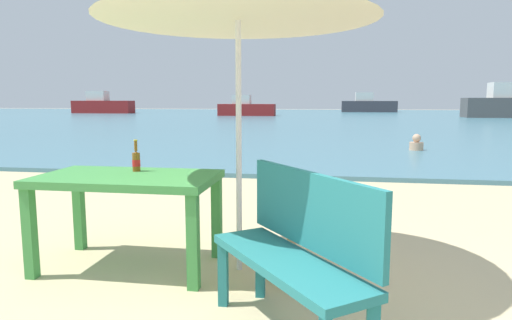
{
  "coord_description": "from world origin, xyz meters",
  "views": [
    {
      "loc": [
        0.21,
        -2.48,
        1.36
      ],
      "look_at": [
        -0.68,
        3.0,
        0.6
      ],
      "focal_mm": 31.35,
      "sensor_mm": 36.0,
      "label": 1
    }
  ],
  "objects_px": {
    "bench_teal_center": "(296,245)",
    "boat_cargo_ship": "(246,108)",
    "picnic_table_green": "(128,188)",
    "side_table_wood": "(292,235)",
    "swimmer_person": "(416,144)",
    "boat_ferry": "(102,105)",
    "beer_bottle_amber": "(136,160)",
    "boat_barge": "(368,105)"
  },
  "relations": [
    {
      "from": "boat_cargo_ship",
      "to": "boat_ferry",
      "type": "height_order",
      "value": "boat_ferry"
    },
    {
      "from": "bench_teal_center",
      "to": "boat_barge",
      "type": "distance_m",
      "value": 44.61
    },
    {
      "from": "side_table_wood",
      "to": "boat_ferry",
      "type": "height_order",
      "value": "boat_ferry"
    },
    {
      "from": "boat_ferry",
      "to": "picnic_table_green",
      "type": "bearing_deg",
      "value": -61.63
    },
    {
      "from": "boat_ferry",
      "to": "boat_barge",
      "type": "bearing_deg",
      "value": 17.44
    },
    {
      "from": "bench_teal_center",
      "to": "boat_cargo_ship",
      "type": "height_order",
      "value": "boat_cargo_ship"
    },
    {
      "from": "bench_teal_center",
      "to": "boat_cargo_ship",
      "type": "distance_m",
      "value": 32.89
    },
    {
      "from": "picnic_table_green",
      "to": "side_table_wood",
      "type": "height_order",
      "value": "picnic_table_green"
    },
    {
      "from": "swimmer_person",
      "to": "boat_cargo_ship",
      "type": "bearing_deg",
      "value": 110.66
    },
    {
      "from": "beer_bottle_amber",
      "to": "side_table_wood",
      "type": "height_order",
      "value": "beer_bottle_amber"
    },
    {
      "from": "picnic_table_green",
      "to": "bench_teal_center",
      "type": "bearing_deg",
      "value": -31.35
    },
    {
      "from": "bench_teal_center",
      "to": "swimmer_person",
      "type": "relative_size",
      "value": 2.86
    },
    {
      "from": "picnic_table_green",
      "to": "boat_ferry",
      "type": "bearing_deg",
      "value": 118.37
    },
    {
      "from": "beer_bottle_amber",
      "to": "swimmer_person",
      "type": "relative_size",
      "value": 0.65
    },
    {
      "from": "beer_bottle_amber",
      "to": "swimmer_person",
      "type": "xyz_separation_m",
      "value": [
        3.78,
        8.27,
        -0.61
      ]
    },
    {
      "from": "swimmer_person",
      "to": "boat_barge",
      "type": "bearing_deg",
      "value": 87.22
    },
    {
      "from": "beer_bottle_amber",
      "to": "boat_barge",
      "type": "height_order",
      "value": "boat_barge"
    },
    {
      "from": "picnic_table_green",
      "to": "boat_ferry",
      "type": "distance_m",
      "value": 40.66
    },
    {
      "from": "side_table_wood",
      "to": "boat_barge",
      "type": "relative_size",
      "value": 0.1
    },
    {
      "from": "swimmer_person",
      "to": "boat_ferry",
      "type": "distance_m",
      "value": 35.77
    },
    {
      "from": "side_table_wood",
      "to": "boat_ferry",
      "type": "distance_m",
      "value": 41.35
    },
    {
      "from": "beer_bottle_amber",
      "to": "bench_teal_center",
      "type": "distance_m",
      "value": 1.78
    },
    {
      "from": "boat_cargo_ship",
      "to": "picnic_table_green",
      "type": "bearing_deg",
      "value": -81.15
    },
    {
      "from": "bench_teal_center",
      "to": "swimmer_person",
      "type": "xyz_separation_m",
      "value": [
        2.36,
        9.31,
        -0.3
      ]
    },
    {
      "from": "swimmer_person",
      "to": "boat_barge",
      "type": "height_order",
      "value": "boat_barge"
    },
    {
      "from": "side_table_wood",
      "to": "swimmer_person",
      "type": "distance_m",
      "value": 8.86
    },
    {
      "from": "side_table_wood",
      "to": "boat_cargo_ship",
      "type": "bearing_deg",
      "value": 101.15
    },
    {
      "from": "side_table_wood",
      "to": "bench_teal_center",
      "type": "height_order",
      "value": "bench_teal_center"
    },
    {
      "from": "bench_teal_center",
      "to": "boat_ferry",
      "type": "distance_m",
      "value": 42.09
    },
    {
      "from": "side_table_wood",
      "to": "boat_cargo_ship",
      "type": "height_order",
      "value": "boat_cargo_ship"
    },
    {
      "from": "picnic_table_green",
      "to": "boat_barge",
      "type": "xyz_separation_m",
      "value": [
        5.48,
        43.56,
        0.14
      ]
    },
    {
      "from": "beer_bottle_amber",
      "to": "side_table_wood",
      "type": "distance_m",
      "value": 1.43
    },
    {
      "from": "bench_teal_center",
      "to": "boat_cargo_ship",
      "type": "xyz_separation_m",
      "value": [
        -6.3,
        32.28,
        0.12
      ]
    },
    {
      "from": "side_table_wood",
      "to": "swimmer_person",
      "type": "xyz_separation_m",
      "value": [
        2.45,
        8.51,
        -0.11
      ]
    },
    {
      "from": "swimmer_person",
      "to": "boat_ferry",
      "type": "relative_size",
      "value": 0.07
    },
    {
      "from": "beer_bottle_amber",
      "to": "boat_barge",
      "type": "relative_size",
      "value": 0.05
    },
    {
      "from": "side_table_wood",
      "to": "boat_ferry",
      "type": "relative_size",
      "value": 0.1
    },
    {
      "from": "swimmer_person",
      "to": "boat_barge",
      "type": "distance_m",
      "value": 35.15
    },
    {
      "from": "side_table_wood",
      "to": "boat_cargo_ship",
      "type": "relative_size",
      "value": 0.12
    },
    {
      "from": "boat_barge",
      "to": "boat_ferry",
      "type": "distance_m",
      "value": 25.99
    },
    {
      "from": "picnic_table_green",
      "to": "boat_ferry",
      "type": "relative_size",
      "value": 0.25
    },
    {
      "from": "picnic_table_green",
      "to": "swimmer_person",
      "type": "distance_m",
      "value": 9.27
    }
  ]
}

